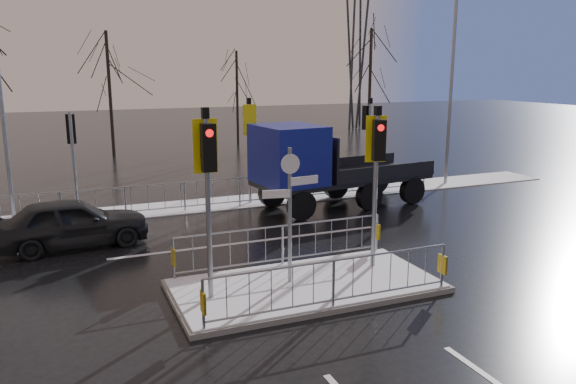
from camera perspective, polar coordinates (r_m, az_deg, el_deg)
name	(u,v)px	position (r m, az deg, el deg)	size (l,w,h in m)	color
ground	(305,289)	(12.96, 1.77, -9.77)	(120.00, 120.00, 0.00)	black
snow_verge	(209,205)	(20.72, -8.05, -1.28)	(30.00, 2.00, 0.04)	white
lane_markings	(311,294)	(12.68, 2.40, -10.28)	(8.00, 11.38, 0.01)	silver
traffic_island	(305,272)	(12.82, 1.71, -8.15)	(6.00, 3.04, 4.15)	slate
far_kerb_fixtures	(220,180)	(20.10, -6.96, 1.24)	(18.00, 0.65, 3.83)	gray
car_far_lane	(72,223)	(16.74, -21.11, -2.92)	(1.66, 4.13, 1.41)	black
flatbed_truck	(312,165)	(19.59, 2.44, 2.79)	(6.77, 3.13, 3.03)	black
tree_far_a	(108,70)	(33.05, -17.79, 11.76)	(3.75, 3.75, 7.08)	black
tree_far_b	(237,80)	(36.61, -5.21, 11.30)	(3.25, 3.25, 6.14)	black
tree_far_c	(370,64)	(37.13, 8.38, 12.72)	(4.00, 4.00, 7.55)	black
street_lamp_right	(453,81)	(24.87, 16.41, 10.80)	(1.25, 0.18, 8.00)	gray
street_lamp_left	(1,81)	(20.48, -27.10, 9.98)	(1.25, 0.18, 8.20)	gray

